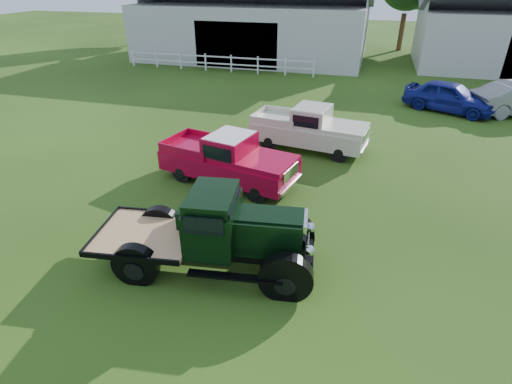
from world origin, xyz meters
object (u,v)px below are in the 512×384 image
(vintage_flatbed, at_px, (210,231))
(white_pickup, at_px, (309,128))
(red_pickup, at_px, (228,158))
(misc_car_blue, at_px, (450,97))

(vintage_flatbed, height_order, white_pickup, vintage_flatbed)
(vintage_flatbed, distance_m, red_pickup, 4.57)
(vintage_flatbed, bearing_deg, red_pickup, 96.29)
(red_pickup, bearing_deg, vintage_flatbed, -63.23)
(red_pickup, xyz_separation_m, misc_car_blue, (8.36, 10.72, -0.11))
(white_pickup, bearing_deg, red_pickup, -111.55)
(vintage_flatbed, relative_size, red_pickup, 1.09)
(vintage_flatbed, bearing_deg, white_pickup, 74.97)
(red_pickup, relative_size, white_pickup, 1.02)
(white_pickup, height_order, misc_car_blue, white_pickup)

